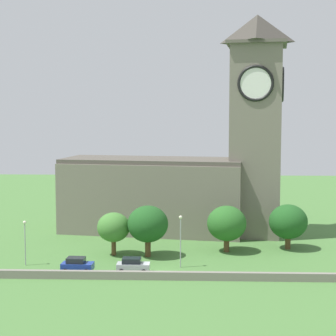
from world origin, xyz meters
TOP-DOWN VIEW (x-y plane):
  - ground_plane at (0.00, 15.00)m, footprint 200.00×200.00m
  - church at (3.66, 25.05)m, footprint 38.69×16.76m
  - quay_barrier at (0.00, -2.61)m, footprint 57.81×0.70m
  - car_blue at (-10.40, 0.23)m, footprint 4.11×2.40m
  - car_silver at (-3.25, 0.31)m, footprint 4.20×2.14m
  - streetlamp_west_end at (-17.96, 3.20)m, footprint 0.44×0.44m
  - streetlamp_west_mid at (2.79, 2.94)m, footprint 0.44×0.44m
  - tree_churchyard at (18.72, 13.66)m, footprint 5.74×5.74m
  - tree_riverside_west at (-1.93, 8.43)m, footprint 5.78×5.78m
  - tree_riverside_east at (-6.90, 9.08)m, footprint 4.69×4.69m
  - tree_by_tower at (9.41, 11.55)m, footprint 5.75×5.75m

SIDE VIEW (x-z plane):
  - ground_plane at x=0.00m, z-range 0.00..0.00m
  - quay_barrier at x=0.00m, z-range 0.00..1.02m
  - car_blue at x=-10.40m, z-range 0.00..1.92m
  - car_silver at x=-3.25m, z-range 0.01..1.93m
  - tree_riverside_east at x=-6.90m, z-range 0.94..7.11m
  - streetlamp_west_end at x=-17.96m, z-range 1.10..7.15m
  - tree_churchyard at x=18.72m, z-range 0.76..7.50m
  - tree_by_tower at x=9.41m, z-range 0.81..7.65m
  - streetlamp_west_mid at x=2.79m, z-range 1.17..8.11m
  - tree_riverside_west at x=-1.93m, z-range 1.02..8.32m
  - church at x=3.66m, z-range -7.59..28.61m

